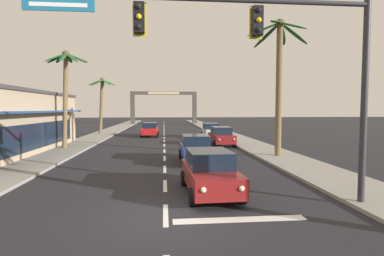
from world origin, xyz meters
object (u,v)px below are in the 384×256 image
sedan_third_in_queue (196,149)px  sedan_oncoming_far (150,129)px  sedan_lead_at_stop_bar (210,172)px  palm_left_second (66,80)px  palm_right_second (279,66)px  palm_left_third (102,95)px  traffic_signal_mast (262,45)px  town_gateway_arch (164,103)px  sedan_parked_nearest_kerb (211,130)px  sedan_parked_mid_kerb (221,136)px

sedan_third_in_queue → sedan_oncoming_far: bearing=101.3°
sedan_lead_at_stop_bar → palm_left_second: 17.53m
sedan_oncoming_far → palm_right_second: size_ratio=0.49×
palm_left_second → palm_right_second: bearing=-19.8°
palm_left_second → palm_left_third: 13.42m
sedan_lead_at_stop_bar → palm_left_third: bearing=109.1°
sedan_lead_at_stop_bar → traffic_signal_mast: bearing=-54.1°
palm_left_second → town_gateway_arch: (7.89, 40.62, -1.09)m
sedan_parked_nearest_kerb → town_gateway_arch: (-5.33, 32.15, 3.68)m
sedan_third_in_queue → town_gateway_arch: bearing=92.3°
traffic_signal_mast → town_gateway_arch: 56.50m
sedan_parked_mid_kerb → sedan_lead_at_stop_bar: bearing=-102.6°
palm_left_third → palm_right_second: 24.49m
sedan_lead_at_stop_bar → sedan_oncoming_far: 25.09m
palm_right_second → town_gateway_arch: 46.89m
sedan_lead_at_stop_bar → sedan_parked_nearest_kerb: 22.62m
sedan_parked_mid_kerb → palm_left_second: size_ratio=0.56×
palm_left_second → palm_left_third: size_ratio=1.11×
traffic_signal_mast → town_gateway_arch: size_ratio=0.78×
sedan_parked_nearest_kerb → sedan_oncoming_far: bearing=160.2°
sedan_oncoming_far → town_gateway_arch: 29.90m
sedan_lead_at_stop_bar → palm_right_second: 11.46m
town_gateway_arch → sedan_third_in_queue: bearing=-87.7°
sedan_oncoming_far → palm_right_second: palm_right_second is taller
palm_left_third → town_gateway_arch: palm_left_third is taller
traffic_signal_mast → sedan_lead_at_stop_bar: size_ratio=2.50×
traffic_signal_mast → palm_right_second: palm_right_second is taller
town_gateway_arch → palm_left_third: bearing=-105.9°
sedan_lead_at_stop_bar → sedan_parked_mid_kerb: (3.43, 15.34, 0.00)m
sedan_third_in_queue → palm_left_third: (-9.66, 20.35, 4.14)m
sedan_parked_mid_kerb → palm_left_second: palm_left_second is taller
sedan_third_in_queue → palm_left_third: size_ratio=0.62×
sedan_parked_nearest_kerb → sedan_third_in_queue: bearing=-102.5°
sedan_oncoming_far → palm_left_second: 13.50m
sedan_third_in_queue → traffic_signal_mast: bearing=-82.3°
sedan_oncoming_far → town_gateway_arch: bearing=86.7°
sedan_third_in_queue → sedan_oncoming_far: (-3.60, 17.95, 0.00)m
palm_left_second → sedan_parked_mid_kerb: bearing=6.5°
traffic_signal_mast → palm_right_second: bearing=66.0°
traffic_signal_mast → sedan_lead_at_stop_bar: traffic_signal_mast is taller
traffic_signal_mast → sedan_lead_at_stop_bar: 5.07m
palm_right_second → palm_left_second: bearing=160.2°
sedan_lead_at_stop_bar → palm_left_third: palm_left_third is taller
traffic_signal_mast → palm_left_third: size_ratio=1.56×
traffic_signal_mast → palm_right_second: 11.17m
sedan_oncoming_far → palm_right_second: 19.78m
sedan_oncoming_far → sedan_parked_nearest_kerb: same height
sedan_parked_mid_kerb → sedan_third_in_queue: bearing=-111.0°
sedan_parked_nearest_kerb → town_gateway_arch: size_ratio=0.31×
sedan_oncoming_far → palm_left_second: bearing=-119.4°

